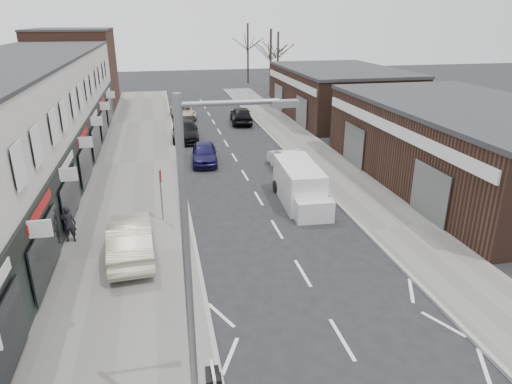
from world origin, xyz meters
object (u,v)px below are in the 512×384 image
street_lamp (197,272)px  white_van (300,186)px  sedan_on_pavement (130,238)px  parked_car_left_a (204,153)px  warning_sign (161,179)px  pedestrian (69,224)px  parked_car_left_c (183,112)px  parked_car_left_b (185,131)px  parked_car_right_a (289,160)px  parked_car_right_b (241,115)px

street_lamp → white_van: size_ratio=1.48×
sedan_on_pavement → parked_car_left_a: sedan_on_pavement is taller
warning_sign → sedan_on_pavement: 3.91m
pedestrian → parked_car_left_c: bearing=-97.3°
pedestrian → parked_car_left_b: 18.38m
warning_sign → sedan_on_pavement: (-1.39, -3.42, -1.27)m
sedan_on_pavement → parked_car_right_a: size_ratio=1.09×
white_van → parked_car_left_a: (-4.20, 8.19, -0.27)m
white_van → parked_car_right_b: size_ratio=1.16×
white_van → parked_car_left_c: white_van is taller
sedan_on_pavement → parked_car_right_b: size_ratio=1.05×
warning_sign → sedan_on_pavement: bearing=-112.0°
sedan_on_pavement → pedestrian: bearing=-39.2°
sedan_on_pavement → parked_car_right_b: (9.02, 24.24, -0.13)m
pedestrian → white_van: bearing=-160.8°
pedestrian → parked_car_right_b: size_ratio=0.36×
parked_car_right_a → parked_car_right_b: 14.66m
sedan_on_pavement → parked_car_left_a: (4.34, 12.55, -0.23)m
parked_car_left_b → parked_car_right_a: size_ratio=1.13×
pedestrian → parked_car_left_a: 12.73m
white_van → parked_car_right_b: bearing=91.6°
warning_sign → parked_car_right_a: warning_sign is taller
street_lamp → parked_car_left_b: bearing=87.0°
parked_car_right_b → street_lamp: bearing=83.5°
sedan_on_pavement → white_van: bearing=-156.2°
parked_car_left_b → street_lamp: bearing=-89.9°
parked_car_left_a → parked_car_right_b: size_ratio=0.89×
street_lamp → warning_sign: street_lamp is taller
street_lamp → parked_car_right_a: bearing=68.5°
sedan_on_pavement → parked_car_left_b: size_ratio=0.97×
pedestrian → sedan_on_pavement: bearing=151.0°
street_lamp → pedestrian: street_lamp is taller
warning_sign → white_van: size_ratio=0.50×
street_lamp → sedan_on_pavement: size_ratio=1.63×
white_van → street_lamp: bearing=-112.5°
white_van → parked_car_right_b: 19.89m
white_van → parked_car_left_b: white_van is taller
sedan_on_pavement → parked_car_left_b: (3.52, 19.24, -0.19)m
warning_sign → white_van: (7.16, 0.94, -1.23)m
parked_car_right_a → parked_car_right_b: parked_car_right_b is taller
parked_car_left_c → parked_car_right_a: parked_car_right_a is taller
pedestrian → warning_sign: bearing=-152.7°
white_van → sedan_on_pavement: size_ratio=1.10×
pedestrian → parked_car_left_c: size_ratio=0.37×
street_lamp → parked_car_left_a: street_lamp is taller
parked_car_right_b → parked_car_right_a: bearing=97.1°
street_lamp → parked_car_left_a: (2.33, 21.93, -3.92)m
white_van → pedestrian: bearing=-164.8°
parked_car_right_a → parked_car_left_c: bearing=-78.1°
parked_car_left_b → parked_car_right_a: parked_car_right_a is taller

